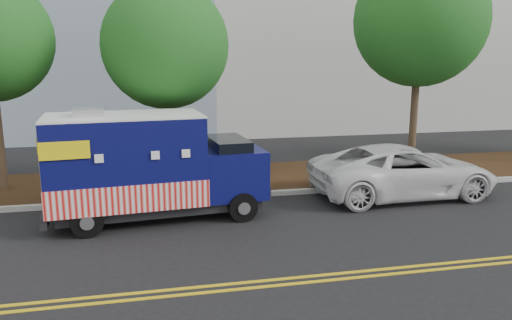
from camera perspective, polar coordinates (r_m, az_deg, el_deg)
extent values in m
plane|color=black|center=(14.10, -5.85, -6.15)|extent=(120.00, 120.00, 0.00)
cube|color=#9E9E99|center=(15.41, -6.45, -4.28)|extent=(120.00, 0.18, 0.15)
cube|color=black|center=(17.42, -7.15, -2.37)|extent=(120.00, 4.00, 0.15)
cube|color=gold|center=(10.00, -2.89, -13.97)|extent=(120.00, 0.10, 0.01)
cube|color=gold|center=(9.78, -2.65, -14.60)|extent=(120.00, 0.10, 0.01)
cylinder|color=#38281C|center=(16.14, -9.93, 2.76)|extent=(0.26, 0.26, 3.66)
sphere|color=#1A5718|center=(15.94, -10.30, 12.77)|extent=(3.90, 3.90, 3.90)
cylinder|color=#38281C|center=(18.69, 17.57, 4.74)|extent=(0.26, 0.26, 4.38)
sphere|color=#1A5718|center=(18.60, 18.24, 14.95)|extent=(4.55, 4.55, 4.55)
cube|color=#473828|center=(15.75, -22.29, -0.54)|extent=(0.06, 0.06, 2.40)
cube|color=black|center=(13.86, -10.88, -4.92)|extent=(5.39, 2.25, 0.26)
cube|color=#0A0C48|center=(13.48, -14.66, 0.10)|extent=(4.12, 2.50, 2.25)
cube|color=red|center=(13.66, -14.49, -3.17)|extent=(4.16, 2.56, 0.70)
cube|color=white|center=(13.30, -14.92, 4.92)|extent=(4.12, 2.50, 0.06)
cube|color=#B7B7BA|center=(13.28, -18.60, 5.22)|extent=(0.81, 0.81, 0.21)
cube|color=#0A0C48|center=(13.99, -2.98, -1.25)|extent=(1.86, 2.16, 1.31)
cube|color=black|center=(13.85, -3.20, 1.26)|extent=(1.10, 1.91, 0.61)
cube|color=black|center=(14.33, 0.38, -2.73)|extent=(0.24, 1.87, 0.28)
cube|color=black|center=(13.86, -22.76, -5.55)|extent=(0.36, 2.12, 0.26)
cube|color=#B7B7BA|center=(13.54, -23.09, -0.23)|extent=(0.19, 1.68, 1.78)
cube|color=#B7B7BA|center=(14.58, -13.80, 1.21)|extent=(1.68, 0.19, 1.03)
cube|color=yellow|center=(12.31, -21.06, 1.01)|extent=(1.12, 0.12, 0.42)
cube|color=yellow|center=(14.50, -20.56, 2.62)|extent=(1.12, 0.12, 0.42)
cylinder|color=black|center=(13.33, -1.52, -5.39)|extent=(0.81, 0.33, 0.79)
cylinder|color=black|center=(15.11, -3.51, -3.30)|extent=(0.81, 0.33, 0.79)
cylinder|color=black|center=(12.88, -18.74, -6.67)|extent=(0.81, 0.33, 0.79)
cylinder|color=black|center=(14.71, -18.61, -4.35)|extent=(0.81, 0.33, 0.79)
imported|color=silver|center=(16.24, 16.49, -1.19)|extent=(5.85, 2.79, 1.61)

